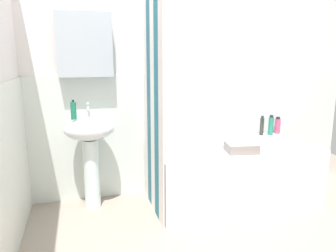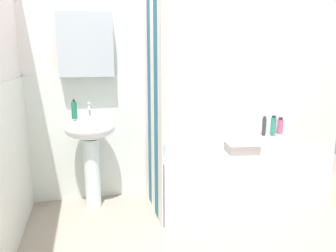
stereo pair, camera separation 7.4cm
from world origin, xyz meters
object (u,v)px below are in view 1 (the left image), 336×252
Objects in this scene: shampoo_bottle at (271,126)px; lotion_bottle at (278,126)px; sink at (90,143)px; conditioner_bottle at (262,126)px; soap_dispenser at (73,110)px; towel_folded at (241,148)px; bathtub at (233,173)px.

lotion_bottle is at bearing 22.40° from shampoo_bottle.
conditioner_bottle is at bearing 3.56° from sink.
conditioner_bottle is at bearing -172.65° from lotion_bottle.
soap_dispenser is 2.14m from lotion_bottle.
towel_folded is (-0.60, -0.49, -0.06)m from shampoo_bottle.
shampoo_bottle is (0.56, 0.27, 0.38)m from bathtub.
lotion_bottle reaches higher than bathtub.
conditioner_bottle is (-0.21, -0.03, 0.01)m from lotion_bottle.
sink is 1.35m from towel_folded.
sink is 3.18× the size of towel_folded.
lotion_bottle is 0.69× the size of towel_folded.
sink is 3.92× the size of shampoo_bottle.
soap_dispenser reaches higher than bathtub.
shampoo_bottle is at bearing -11.68° from conditioner_bottle.
soap_dispenser reaches higher than towel_folded.
bathtub is 7.37× the size of conditioner_bottle.
towel_folded is at bearing -140.62° from shampoo_bottle.
soap_dispenser is at bearing 165.19° from towel_folded.
sink is at bearing -177.22° from shampoo_bottle.
bathtub is 0.83m from lotion_bottle.
soap_dispenser is 0.95× the size of lotion_bottle.
sink reaches higher than conditioner_bottle.
sink is 1.79m from conditioner_bottle.
lotion_bottle is (2.12, 0.16, -0.29)m from soap_dispenser.
soap_dispenser is 2.03m from shampoo_bottle.
towel_folded is (1.28, -0.40, -0.03)m from sink.
soap_dispenser is at bearing -168.52° from sink.
conditioner_bottle is (0.46, 0.29, 0.37)m from bathtub.
lotion_bottle is 0.12m from shampoo_bottle.
sink is at bearing -176.04° from lotion_bottle.
bathtub is at bearing -147.53° from conditioner_bottle.
towel_folded is (-0.04, -0.21, 0.31)m from bathtub.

